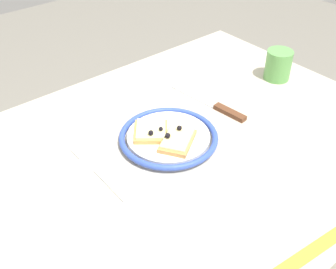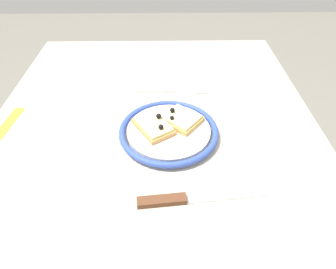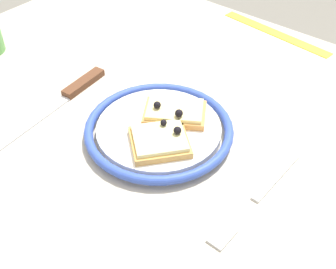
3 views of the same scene
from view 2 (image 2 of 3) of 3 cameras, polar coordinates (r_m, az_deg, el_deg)
The scene contains 6 objects.
dining_table at distance 0.72m, azimuth -2.63°, elevation -5.95°, with size 1.04×0.79×0.75m.
plate at distance 0.66m, azimuth 0.13°, elevation 0.62°, with size 0.23×0.23×0.02m.
pizza_slice_near at distance 0.65m, azimuth -2.92°, elevation 1.72°, with size 0.11×0.10×0.03m.
pizza_slice_far at distance 0.67m, azimuth 2.59°, elevation 3.08°, with size 0.11×0.11×0.03m.
knife at distance 0.54m, azimuth 2.30°, elevation -12.57°, with size 0.04×0.24×0.01m.
fork at distance 0.81m, azimuth 0.88°, elevation 8.56°, with size 0.02×0.20×0.00m.
Camera 2 is at (0.49, 0.03, 1.20)m, focal length 31.11 mm.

